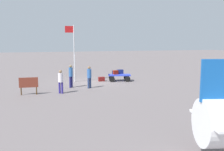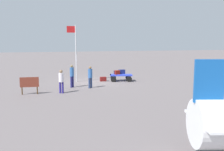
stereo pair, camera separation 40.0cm
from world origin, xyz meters
name	(u,v)px [view 1 (the left image)]	position (x,y,z in m)	size (l,w,h in m)	color
ground_plane	(91,82)	(0.00, 0.00, 0.00)	(120.00, 120.00, 0.00)	slate
luggage_cart	(119,76)	(-2.60, 0.15, 0.44)	(2.17, 1.53, 0.61)	blue
suitcase_maroon	(116,72)	(-2.32, -0.06, 0.79)	(0.49, 0.36, 0.36)	maroon
suitcase_tan	(115,72)	(-2.32, -0.22, 0.77)	(0.59, 0.39, 0.33)	#22274F
suitcase_grey	(120,72)	(-2.85, -0.34, 0.80)	(0.62, 0.41, 0.39)	navy
suitcase_olive	(101,79)	(-1.03, -0.23, 0.20)	(0.56, 0.33, 0.39)	maroon
worker_lead	(71,75)	(2.04, 2.12, 1.03)	(0.44, 0.44, 1.80)	navy
worker_trailing	(89,76)	(0.69, 2.74, 0.99)	(0.45, 0.45, 1.72)	navy
worker_supervisor	(61,80)	(3.01, 4.14, 0.97)	(0.48, 0.48, 1.66)	navy
flagpole	(73,49)	(1.44, -0.54, 2.94)	(0.82, 0.10, 5.04)	silver
signboard	(29,83)	(5.16, 3.99, 0.79)	(1.26, 0.16, 1.20)	#4C3319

